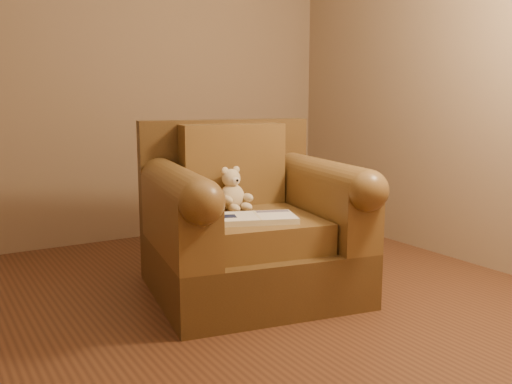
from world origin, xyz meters
TOP-DOWN VIEW (x-y plane):
  - floor at (0.00, 0.00)m, footprint 4.00×4.00m
  - armchair at (0.39, 0.40)m, footprint 1.27×1.23m
  - teddy_bear at (0.35, 0.50)m, footprint 0.19×0.21m
  - guidebook at (0.31, 0.16)m, footprint 0.48×0.38m
  - side_table at (0.69, 0.91)m, footprint 0.46×0.46m

SIDE VIEW (x-z plane):
  - floor at x=0.00m, z-range 0.00..0.00m
  - side_table at x=0.69m, z-range 0.02..0.66m
  - armchair at x=0.39m, z-range -0.11..0.89m
  - guidebook at x=0.31m, z-range 0.48..0.51m
  - teddy_bear at x=0.35m, z-range 0.44..0.71m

